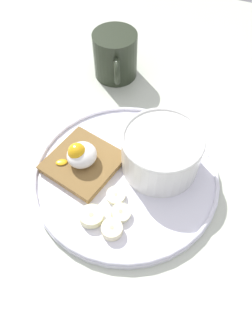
{
  "coord_description": "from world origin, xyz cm",
  "views": [
    {
      "loc": [
        -26.24,
        -10.12,
        46.08
      ],
      "look_at": [
        0.0,
        0.0,
        5.0
      ],
      "focal_mm": 35.0,
      "sensor_mm": 36.0,
      "label": 1
    }
  ],
  "objects_px": {
    "banana_slice_back": "(117,196)",
    "banana_slice_front": "(121,213)",
    "banana_slice_right": "(112,229)",
    "oatmeal_bowl": "(161,153)",
    "banana_slice_left": "(91,216)",
    "coffee_mug": "(115,55)",
    "toast_slice": "(83,163)",
    "poached_egg": "(80,154)"
  },
  "relations": [
    {
      "from": "toast_slice",
      "to": "poached_egg",
      "type": "height_order",
      "value": "poached_egg"
    },
    {
      "from": "banana_slice_left",
      "to": "banana_slice_right",
      "type": "relative_size",
      "value": 0.92
    },
    {
      "from": "oatmeal_bowl",
      "to": "banana_slice_back",
      "type": "distance_m",
      "value": 0.09
    },
    {
      "from": "oatmeal_bowl",
      "to": "banana_slice_left",
      "type": "xyz_separation_m",
      "value": [
        -0.12,
        0.06,
        -0.03
      ]
    },
    {
      "from": "banana_slice_back",
      "to": "poached_egg",
      "type": "bearing_deg",
      "value": 64.61
    },
    {
      "from": "toast_slice",
      "to": "coffee_mug",
      "type": "bearing_deg",
      "value": 9.6
    },
    {
      "from": "toast_slice",
      "to": "banana_slice_front",
      "type": "xyz_separation_m",
      "value": [
        -0.06,
        -0.09,
        -0.0
      ]
    },
    {
      "from": "banana_slice_back",
      "to": "banana_slice_front",
      "type": "bearing_deg",
      "value": -146.74
    },
    {
      "from": "coffee_mug",
      "to": "toast_slice",
      "type": "bearing_deg",
      "value": -170.4
    },
    {
      "from": "coffee_mug",
      "to": "banana_slice_front",
      "type": "bearing_deg",
      "value": -156.62
    },
    {
      "from": "oatmeal_bowl",
      "to": "banana_slice_right",
      "type": "relative_size",
      "value": 3.03
    },
    {
      "from": "poached_egg",
      "to": "banana_slice_left",
      "type": "distance_m",
      "value": 0.1
    },
    {
      "from": "oatmeal_bowl",
      "to": "poached_egg",
      "type": "relative_size",
      "value": 1.95
    },
    {
      "from": "banana_slice_front",
      "to": "banana_slice_left",
      "type": "xyz_separation_m",
      "value": [
        -0.02,
        0.04,
        -0.0
      ]
    },
    {
      "from": "banana_slice_left",
      "to": "toast_slice",
      "type": "bearing_deg",
      "value": 32.31
    },
    {
      "from": "coffee_mug",
      "to": "banana_slice_right",
      "type": "bearing_deg",
      "value": -158.75
    },
    {
      "from": "oatmeal_bowl",
      "to": "poached_egg",
      "type": "bearing_deg",
      "value": 111.23
    },
    {
      "from": "oatmeal_bowl",
      "to": "banana_slice_back",
      "type": "bearing_deg",
      "value": 152.28
    },
    {
      "from": "poached_egg",
      "to": "banana_slice_left",
      "type": "height_order",
      "value": "poached_egg"
    },
    {
      "from": "banana_slice_front",
      "to": "banana_slice_right",
      "type": "xyz_separation_m",
      "value": [
        -0.03,
        0.0,
        0.0
      ]
    },
    {
      "from": "poached_egg",
      "to": "banana_slice_front",
      "type": "xyz_separation_m",
      "value": [
        -0.06,
        -0.09,
        -0.02
      ]
    },
    {
      "from": "banana_slice_front",
      "to": "coffee_mug",
      "type": "relative_size",
      "value": 0.27
    },
    {
      "from": "banana_slice_back",
      "to": "coffee_mug",
      "type": "xyz_separation_m",
      "value": [
        0.27,
        0.11,
        0.03
      ]
    },
    {
      "from": "toast_slice",
      "to": "banana_slice_front",
      "type": "distance_m",
      "value": 0.11
    },
    {
      "from": "toast_slice",
      "to": "banana_slice_back",
      "type": "distance_m",
      "value": 0.08
    },
    {
      "from": "banana_slice_right",
      "to": "toast_slice",
      "type": "bearing_deg",
      "value": 44.12
    },
    {
      "from": "banana_slice_back",
      "to": "oatmeal_bowl",
      "type": "bearing_deg",
      "value": -27.72
    },
    {
      "from": "toast_slice",
      "to": "coffee_mug",
      "type": "distance_m",
      "value": 0.24
    },
    {
      "from": "banana_slice_left",
      "to": "coffee_mug",
      "type": "distance_m",
      "value": 0.33
    },
    {
      "from": "banana_slice_back",
      "to": "banana_slice_right",
      "type": "distance_m",
      "value": 0.06
    },
    {
      "from": "toast_slice",
      "to": "oatmeal_bowl",
      "type": "bearing_deg",
      "value": -68.89
    },
    {
      "from": "banana_slice_front",
      "to": "banana_slice_right",
      "type": "distance_m",
      "value": 0.03
    },
    {
      "from": "toast_slice",
      "to": "banana_slice_back",
      "type": "relative_size",
      "value": 3.69
    },
    {
      "from": "poached_egg",
      "to": "banana_slice_back",
      "type": "distance_m",
      "value": 0.08
    },
    {
      "from": "banana_slice_front",
      "to": "coffee_mug",
      "type": "xyz_separation_m",
      "value": [
        0.3,
        0.13,
        0.03
      ]
    },
    {
      "from": "banana_slice_back",
      "to": "banana_slice_right",
      "type": "bearing_deg",
      "value": -164.74
    },
    {
      "from": "banana_slice_right",
      "to": "oatmeal_bowl",
      "type": "bearing_deg",
      "value": -11.61
    },
    {
      "from": "toast_slice",
      "to": "coffee_mug",
      "type": "relative_size",
      "value": 1.11
    },
    {
      "from": "oatmeal_bowl",
      "to": "banana_slice_right",
      "type": "bearing_deg",
      "value": 168.39
    },
    {
      "from": "banana_slice_back",
      "to": "coffee_mug",
      "type": "bearing_deg",
      "value": 22.37
    },
    {
      "from": "banana_slice_front",
      "to": "banana_slice_right",
      "type": "relative_size",
      "value": 0.77
    },
    {
      "from": "banana_slice_back",
      "to": "banana_slice_right",
      "type": "relative_size",
      "value": 0.84
    }
  ]
}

